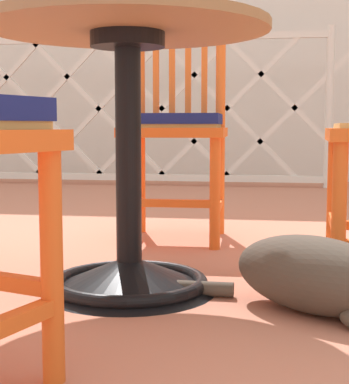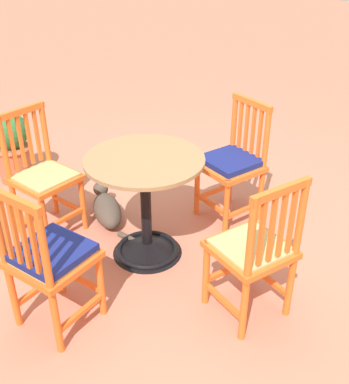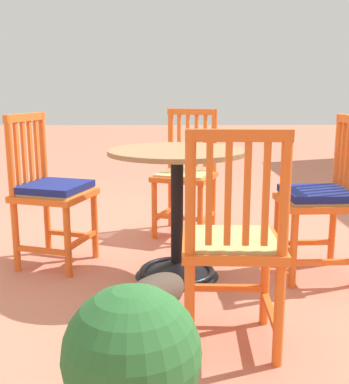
{
  "view_description": "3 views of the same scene",
  "coord_description": "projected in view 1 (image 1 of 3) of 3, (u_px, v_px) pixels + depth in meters",
  "views": [
    {
      "loc": [
        0.52,
        -1.53,
        0.46
      ],
      "look_at": [
        0.26,
        0.16,
        0.27
      ],
      "focal_mm": 57.58,
      "sensor_mm": 36.0,
      "label": 1
    },
    {
      "loc": [
        -1.57,
        2.12,
        2.02
      ],
      "look_at": [
        0.01,
        -0.05,
        0.46
      ],
      "focal_mm": 44.32,
      "sensor_mm": 36.0,
      "label": 2
    },
    {
      "loc": [
        2.72,
        0.03,
        1.04
      ],
      "look_at": [
        -0.04,
        0.09,
        0.45
      ],
      "focal_mm": 44.61,
      "sensor_mm": 36.0,
      "label": 3
    }
  ],
  "objects": [
    {
      "name": "orange_chair_at_corner",
      "position": [
        176.0,
        128.0,
        2.45
      ],
      "size": [
        0.41,
        0.41,
        0.91
      ],
      "color": "orange",
      "rests_on": "ground_plane"
    },
    {
      "name": "lattice_fence_panel",
      "position": [
        130.0,
        109.0,
        4.75
      ],
      "size": [
        3.57,
        0.06,
        1.18
      ],
      "color": "white",
      "rests_on": "ground_plane"
    },
    {
      "name": "building_wall_backdrop",
      "position": [
        211.0,
        14.0,
        5.2
      ],
      "size": [
        10.0,
        0.2,
        2.8
      ],
      "primitive_type": "cube",
      "color": "white",
      "rests_on": "ground_plane"
    },
    {
      "name": "tabby_cat",
      "position": [
        327.0,
        277.0,
        1.47
      ],
      "size": [
        0.69,
        0.42,
        0.23
      ],
      "color": "#4C4238",
      "rests_on": "ground_plane"
    },
    {
      "name": "ground_plane",
      "position": [
        70.0,
        298.0,
        1.63
      ],
      "size": [
        24.0,
        24.0,
        0.0
      ],
      "primitive_type": "plane",
      "color": "#C6755B"
    },
    {
      "name": "cafe_table",
      "position": [
        129.0,
        189.0,
        1.68
      ],
      "size": [
        0.76,
        0.76,
        0.73
      ],
      "color": "black",
      "rests_on": "ground_plane"
    }
  ]
}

